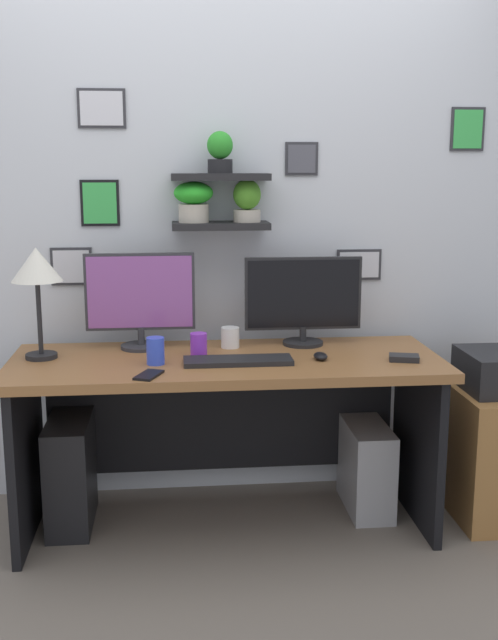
# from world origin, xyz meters

# --- Properties ---
(ground_plane) EXTENTS (8.00, 8.00, 0.00)m
(ground_plane) POSITION_xyz_m (0.00, 0.00, 0.00)
(ground_plane) COLOR #70665B
(back_wall_assembly) EXTENTS (4.40, 0.24, 2.70)m
(back_wall_assembly) POSITION_xyz_m (-0.00, 0.44, 1.35)
(back_wall_assembly) COLOR silver
(back_wall_assembly) RESTS_ON ground
(desk) EXTENTS (1.79, 0.68, 0.75)m
(desk) POSITION_xyz_m (0.00, 0.06, 0.55)
(desk) COLOR brown
(desk) RESTS_ON ground
(monitor_left) EXTENTS (0.47, 0.18, 0.42)m
(monitor_left) POSITION_xyz_m (-0.36, 0.22, 0.97)
(monitor_left) COLOR #2D2D33
(monitor_left) RESTS_ON desk
(monitor_right) EXTENTS (0.52, 0.18, 0.39)m
(monitor_right) POSITION_xyz_m (0.36, 0.22, 0.96)
(monitor_right) COLOR black
(monitor_right) RESTS_ON desk
(keyboard) EXTENTS (0.44, 0.14, 0.02)m
(keyboard) POSITION_xyz_m (0.04, -0.09, 0.76)
(keyboard) COLOR black
(keyboard) RESTS_ON desk
(computer_mouse) EXTENTS (0.06, 0.09, 0.03)m
(computer_mouse) POSITION_xyz_m (0.38, -0.07, 0.77)
(computer_mouse) COLOR black
(computer_mouse) RESTS_ON desk
(desk_lamp) EXTENTS (0.21, 0.21, 0.46)m
(desk_lamp) POSITION_xyz_m (-0.76, 0.07, 1.12)
(desk_lamp) COLOR black
(desk_lamp) RESTS_ON desk
(cell_phone) EXTENTS (0.12, 0.16, 0.01)m
(cell_phone) POSITION_xyz_m (-0.31, -0.25, 0.76)
(cell_phone) COLOR black
(cell_phone) RESTS_ON desk
(coffee_mug) EXTENTS (0.08, 0.08, 0.09)m
(coffee_mug) POSITION_xyz_m (0.03, 0.19, 0.80)
(coffee_mug) COLOR white
(coffee_mug) RESTS_ON desk
(pen_cup) EXTENTS (0.07, 0.07, 0.10)m
(pen_cup) POSITION_xyz_m (-0.11, 0.04, 0.80)
(pen_cup) COLOR purple
(pen_cup) RESTS_ON desk
(scissors_tray) EXTENTS (0.14, 0.11, 0.02)m
(scissors_tray) POSITION_xyz_m (0.72, -0.12, 0.76)
(scissors_tray) COLOR black
(scissors_tray) RESTS_ON desk
(water_cup) EXTENTS (0.07, 0.07, 0.11)m
(water_cup) POSITION_xyz_m (-0.29, -0.07, 0.81)
(water_cup) COLOR blue
(water_cup) RESTS_ON desk
(computer_tower_left) EXTENTS (0.18, 0.40, 0.47)m
(computer_tower_left) POSITION_xyz_m (-0.67, 0.08, 0.24)
(computer_tower_left) COLOR black
(computer_tower_left) RESTS_ON ground
(computer_tower_right) EXTENTS (0.18, 0.40, 0.40)m
(computer_tower_right) POSITION_xyz_m (0.64, 0.11, 0.20)
(computer_tower_right) COLOR #99999E
(computer_tower_right) RESTS_ON ground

